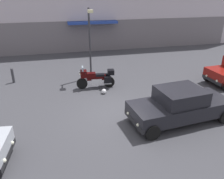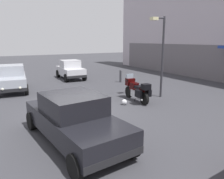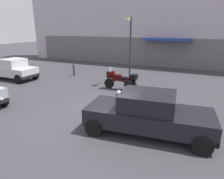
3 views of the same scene
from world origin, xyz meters
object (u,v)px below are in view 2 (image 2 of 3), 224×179
motorcycle (137,90)px  helmet (124,102)px  car_wagon_end (12,78)px  bollard_curbside (121,76)px  car_compact_side (70,70)px  car_sedan_far (74,118)px  streetlamp_curbside (161,49)px

motorcycle → helmet: motorcycle is taller
car_wagon_end → bollard_curbside: car_wagon_end is taller
car_compact_side → bollard_curbside: 4.39m
helmet → car_sedan_far: size_ratio=0.06×
helmet → bollard_curbside: (-5.20, 2.96, 0.37)m
streetlamp_curbside → car_sedan_far: bearing=-64.1°
car_compact_side → bollard_curbside: bearing=-137.7°
helmet → car_compact_side: 8.56m
car_sedan_far → streetlamp_curbside: size_ratio=1.06×
car_wagon_end → car_compact_side: bearing=123.2°
motorcycle → bollard_curbside: motorcycle is taller
car_wagon_end → car_sedan_far: bearing=12.7°
bollard_curbside → motorcycle: bearing=-22.3°
car_sedan_far → bollard_curbside: bearing=-45.8°
motorcycle → car_sedan_far: (2.91, -4.53, 0.16)m
car_sedan_far → car_compact_side: size_ratio=1.34×
car_compact_side → streetlamp_curbside: bearing=-161.9°
helmet → bollard_curbside: 6.00m
motorcycle → car_compact_side: bearing=10.6°
car_wagon_end → bollard_curbside: (0.94, 7.56, -0.30)m
car_compact_side → car_wagon_end: 5.28m
car_compact_side → helmet: bearing=-179.0°
motorcycle → car_wagon_end: car_wagon_end is taller
car_compact_side → bollard_curbside: size_ratio=3.64×
motorcycle → car_sedan_far: car_sedan_far is taller
car_sedan_far → motorcycle: bearing=-63.2°
helmet → car_compact_side: bearing=179.3°
motorcycle → car_compact_side: 8.32m
car_compact_side → streetlamp_curbside: (8.22, 2.41, 1.95)m
helmet → streetlamp_curbside: 3.62m
car_sedan_far → car_compact_side: (-11.19, 3.71, -0.01)m
motorcycle → car_sedan_far: bearing=127.7°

